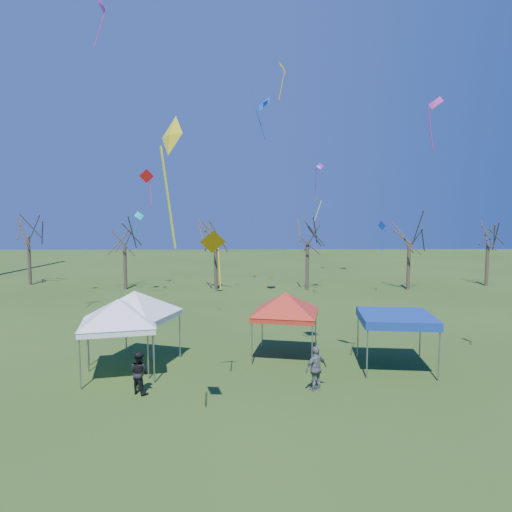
{
  "coord_description": "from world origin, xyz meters",
  "views": [
    {
      "loc": [
        0.7,
        -17.33,
        7.11
      ],
      "look_at": [
        1.01,
        3.0,
        5.16
      ],
      "focal_mm": 32.0,
      "sensor_mm": 36.0,
      "label": 1
    }
  ],
  "objects_px": {
    "tree_3": "(308,224)",
    "tent_red": "(286,297)",
    "tree_0": "(27,219)",
    "tree_4": "(410,224)",
    "tree_5": "(489,227)",
    "person_grey": "(316,368)",
    "tree_2": "(215,221)",
    "tree_1": "(124,227)",
    "tent_white_west": "(135,296)",
    "person_dark": "(139,373)",
    "tent_blue": "(396,319)",
    "tent_white_mid": "(118,304)"
  },
  "relations": [
    {
      "from": "tree_3",
      "to": "tent_red",
      "type": "xyz_separation_m",
      "value": [
        -3.56,
        -19.55,
        -3.06
      ]
    },
    {
      "from": "tree_0",
      "to": "tree_4",
      "type": "height_order",
      "value": "tree_0"
    },
    {
      "from": "tree_5",
      "to": "person_grey",
      "type": "distance_m",
      "value": 33.19
    },
    {
      "from": "person_grey",
      "to": "tree_2",
      "type": "bearing_deg",
      "value": -109.47
    },
    {
      "from": "tree_0",
      "to": "tree_1",
      "type": "relative_size",
      "value": 1.12
    },
    {
      "from": "tree_0",
      "to": "tree_3",
      "type": "xyz_separation_m",
      "value": [
        26.88,
        -3.34,
        -0.41
      ]
    },
    {
      "from": "tree_4",
      "to": "person_grey",
      "type": "bearing_deg",
      "value": -116.83
    },
    {
      "from": "tent_white_west",
      "to": "person_dark",
      "type": "height_order",
      "value": "tent_white_west"
    },
    {
      "from": "tree_1",
      "to": "person_grey",
      "type": "relative_size",
      "value": 4.19
    },
    {
      "from": "tree_2",
      "to": "person_grey",
      "type": "bearing_deg",
      "value": -76.61
    },
    {
      "from": "tree_2",
      "to": "tree_4",
      "type": "height_order",
      "value": "tree_2"
    },
    {
      "from": "tent_red",
      "to": "tree_5",
      "type": "bearing_deg",
      "value": 45.43
    },
    {
      "from": "tree_1",
      "to": "tent_blue",
      "type": "bearing_deg",
      "value": -50.25
    },
    {
      "from": "tree_5",
      "to": "tree_3",
      "type": "bearing_deg",
      "value": -173.48
    },
    {
      "from": "tree_3",
      "to": "tent_blue",
      "type": "relative_size",
      "value": 2.26
    },
    {
      "from": "tree_5",
      "to": "person_grey",
      "type": "height_order",
      "value": "tree_5"
    },
    {
      "from": "tree_3",
      "to": "tent_blue",
      "type": "distance_m",
      "value": 21.57
    },
    {
      "from": "tree_5",
      "to": "tree_2",
      "type": "bearing_deg",
      "value": -176.3
    },
    {
      "from": "person_grey",
      "to": "tree_5",
      "type": "bearing_deg",
      "value": -161.17
    },
    {
      "from": "tree_4",
      "to": "tent_red",
      "type": "distance_m",
      "value": 23.57
    },
    {
      "from": "tree_1",
      "to": "tent_red",
      "type": "distance_m",
      "value": 24.27
    },
    {
      "from": "tree_0",
      "to": "tent_white_west",
      "type": "xyz_separation_m",
      "value": [
        16.25,
        -23.82,
        -3.23
      ]
    },
    {
      "from": "tree_4",
      "to": "tent_white_mid",
      "type": "distance_m",
      "value": 29.92
    },
    {
      "from": "tree_4",
      "to": "tent_blue",
      "type": "bearing_deg",
      "value": -110.69
    },
    {
      "from": "tent_white_west",
      "to": "tent_blue",
      "type": "xyz_separation_m",
      "value": [
        11.96,
        -0.72,
        -0.95
      ]
    },
    {
      "from": "tree_3",
      "to": "tree_5",
      "type": "xyz_separation_m",
      "value": [
        17.69,
        2.02,
        -0.35
      ]
    },
    {
      "from": "tree_2",
      "to": "person_dark",
      "type": "height_order",
      "value": "tree_2"
    },
    {
      "from": "tree_4",
      "to": "tree_5",
      "type": "height_order",
      "value": "tree_4"
    },
    {
      "from": "tree_0",
      "to": "tree_1",
      "type": "distance_m",
      "value": 10.47
    },
    {
      "from": "tree_1",
      "to": "tree_5",
      "type": "distance_m",
      "value": 34.52
    },
    {
      "from": "tree_1",
      "to": "person_dark",
      "type": "bearing_deg",
      "value": -73.78
    },
    {
      "from": "tree_1",
      "to": "tent_red",
      "type": "bearing_deg",
      "value": -56.7
    },
    {
      "from": "tree_2",
      "to": "tree_0",
      "type": "bearing_deg",
      "value": 170.76
    },
    {
      "from": "tree_3",
      "to": "tent_white_west",
      "type": "bearing_deg",
      "value": -117.44
    },
    {
      "from": "tent_white_mid",
      "to": "tree_2",
      "type": "bearing_deg",
      "value": 83.18
    },
    {
      "from": "tree_2",
      "to": "tent_white_west",
      "type": "relative_size",
      "value": 1.88
    },
    {
      "from": "person_grey",
      "to": "tree_0",
      "type": "bearing_deg",
      "value": -81.06
    },
    {
      "from": "tree_5",
      "to": "tree_1",
      "type": "bearing_deg",
      "value": -177.65
    },
    {
      "from": "tree_2",
      "to": "person_grey",
      "type": "distance_m",
      "value": 25.33
    },
    {
      "from": "tent_blue",
      "to": "person_dark",
      "type": "bearing_deg",
      "value": -165.97
    },
    {
      "from": "tree_4",
      "to": "tent_red",
      "type": "height_order",
      "value": "tree_4"
    },
    {
      "from": "tree_0",
      "to": "tree_1",
      "type": "height_order",
      "value": "tree_0"
    },
    {
      "from": "person_grey",
      "to": "person_dark",
      "type": "bearing_deg",
      "value": -31.26
    },
    {
      "from": "tree_0",
      "to": "tent_white_mid",
      "type": "distance_m",
      "value": 29.87
    },
    {
      "from": "tent_white_west",
      "to": "tent_red",
      "type": "xyz_separation_m",
      "value": [
        7.07,
        0.93,
        -0.24
      ]
    },
    {
      "from": "tree_4",
      "to": "tent_blue",
      "type": "distance_m",
      "value": 22.92
    },
    {
      "from": "tree_1",
      "to": "tree_3",
      "type": "distance_m",
      "value": 16.81
    },
    {
      "from": "tree_0",
      "to": "tent_white_mid",
      "type": "height_order",
      "value": "tree_0"
    },
    {
      "from": "tent_white_mid",
      "to": "tent_white_west",
      "type": "bearing_deg",
      "value": 72.31
    },
    {
      "from": "tree_1",
      "to": "tree_5",
      "type": "height_order",
      "value": "tree_1"
    }
  ]
}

